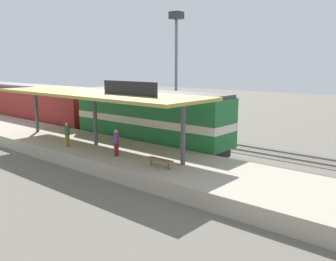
# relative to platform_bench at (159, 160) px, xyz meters

# --- Properties ---
(ground_plane) EXTENTS (120.00, 120.00, 0.00)m
(ground_plane) POSITION_rel_platform_bench_xyz_m (8.00, 7.43, -1.34)
(ground_plane) COLOR #666056
(track_near) EXTENTS (3.20, 110.00, 0.16)m
(track_near) POSITION_rel_platform_bench_xyz_m (6.00, 7.43, -1.31)
(track_near) COLOR #565249
(track_near) RESTS_ON ground
(track_far) EXTENTS (3.20, 110.00, 0.16)m
(track_far) POSITION_rel_platform_bench_xyz_m (10.60, 7.43, -1.31)
(track_far) COLOR #565249
(track_far) RESTS_ON ground
(platform) EXTENTS (6.00, 44.00, 0.90)m
(platform) POSITION_rel_platform_bench_xyz_m (1.40, 7.43, -0.89)
(platform) COLOR #A89E89
(platform) RESTS_ON ground
(station_canopy) EXTENTS (5.20, 18.00, 4.70)m
(station_canopy) POSITION_rel_platform_bench_xyz_m (1.40, 7.34, 3.19)
(station_canopy) COLOR #47474C
(station_canopy) RESTS_ON platform
(platform_bench) EXTENTS (0.44, 1.70, 0.50)m
(platform_bench) POSITION_rel_platform_bench_xyz_m (0.00, 0.00, 0.00)
(platform_bench) COLOR #333338
(platform_bench) RESTS_ON platform
(locomotive) EXTENTS (2.93, 14.43, 4.44)m
(locomotive) POSITION_rel_platform_bench_xyz_m (6.00, 6.51, 1.07)
(locomotive) COLOR #28282D
(locomotive) RESTS_ON track_near
(passenger_carriage_front) EXTENTS (2.90, 20.00, 4.24)m
(passenger_carriage_front) POSITION_rel_platform_bench_xyz_m (6.00, 24.51, 0.97)
(passenger_carriage_front) COLOR #28282D
(passenger_carriage_front) RESTS_ON track_near
(light_mast) EXTENTS (1.10, 1.10, 11.70)m
(light_mast) POSITION_rel_platform_bench_xyz_m (13.80, 10.08, 7.05)
(light_mast) COLOR slate
(light_mast) RESTS_ON ground
(person_waiting) EXTENTS (0.34, 0.34, 1.71)m
(person_waiting) POSITION_rel_platform_bench_xyz_m (0.18, 3.85, 0.51)
(person_waiting) COLOR maroon
(person_waiting) RESTS_ON platform
(person_walking) EXTENTS (0.34, 0.34, 1.71)m
(person_walking) POSITION_rel_platform_bench_xyz_m (-0.25, 8.53, 0.51)
(person_walking) COLOR olive
(person_walking) RESTS_ON platform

